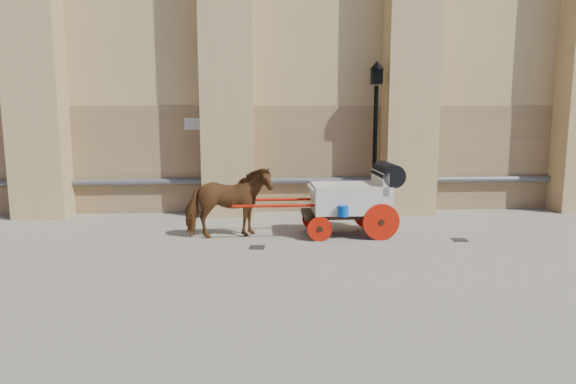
{
  "coord_description": "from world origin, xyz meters",
  "views": [
    {
      "loc": [
        -0.23,
        -10.46,
        2.81
      ],
      "look_at": [
        0.48,
        1.01,
        1.03
      ],
      "focal_mm": 32.0,
      "sensor_mm": 36.0,
      "label": 1
    }
  ],
  "objects": [
    {
      "name": "ground",
      "position": [
        0.0,
        0.0,
        0.0
      ],
      "size": [
        90.0,
        90.0,
        0.0
      ],
      "primitive_type": "plane",
      "color": "gray",
      "rests_on": "ground"
    },
    {
      "name": "drain_grate_near",
      "position": [
        -0.24,
        0.04,
        0.01
      ],
      "size": [
        0.36,
        0.36,
        0.01
      ],
      "primitive_type": "cube",
      "rotation": [
        0.0,
        0.0,
        -0.13
      ],
      "color": "black",
      "rests_on": "ground"
    },
    {
      "name": "street_lamp",
      "position": [
        2.99,
        3.32,
        2.23
      ],
      "size": [
        0.39,
        0.39,
        4.17
      ],
      "color": "black",
      "rests_on": "ground"
    },
    {
      "name": "drain_grate_far",
      "position": [
        4.27,
        0.39,
        0.01
      ],
      "size": [
        0.35,
        0.35,
        0.01
      ],
      "primitive_type": "cube",
      "rotation": [
        0.0,
        0.0,
        -0.1
      ],
      "color": "black",
      "rests_on": "ground"
    },
    {
      "name": "horse",
      "position": [
        -0.87,
        0.96,
        0.81
      ],
      "size": [
        2.03,
        1.19,
        1.61
      ],
      "primitive_type": "imported",
      "rotation": [
        0.0,
        0.0,
        1.74
      ],
      "color": "brown",
      "rests_on": "ground"
    },
    {
      "name": "carriage",
      "position": [
        2.04,
        1.07,
        0.9
      ],
      "size": [
        3.83,
        1.36,
        1.67
      ],
      "rotation": [
        0.0,
        0.0,
        0.01
      ],
      "color": "black",
      "rests_on": "ground"
    }
  ]
}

